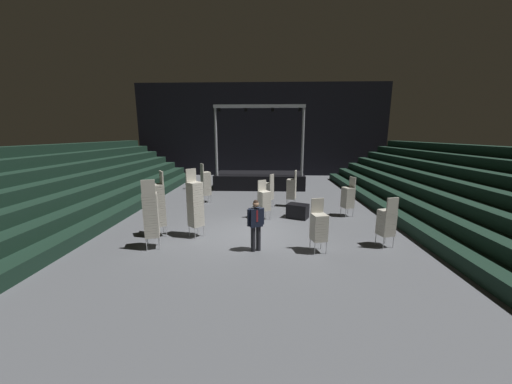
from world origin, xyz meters
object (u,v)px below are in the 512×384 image
at_px(chair_stack_aisle_left, 292,188).
at_px(chair_stack_front_right, 195,204).
at_px(chair_stack_rear_left, 264,200).
at_px(chair_stack_aisle_right, 268,191).
at_px(stage_riser, 260,179).
at_px(chair_stack_mid_centre, 151,214).
at_px(man_with_tie, 256,223).
at_px(chair_stack_rear_right, 348,197).
at_px(chair_stack_mid_left, 387,222).
at_px(chair_stack_rear_centre, 158,204).
at_px(chair_stack_front_left, 206,183).
at_px(chair_stack_mid_right, 319,226).
at_px(equipment_road_case, 298,211).

bearing_deg(chair_stack_aisle_left, chair_stack_front_right, 154.32).
bearing_deg(chair_stack_front_right, chair_stack_rear_left, 173.78).
xyz_separation_m(chair_stack_front_right, chair_stack_aisle_right, (2.66, 4.18, -0.38)).
bearing_deg(stage_riser, chair_stack_mid_centre, -106.77).
bearing_deg(chair_stack_mid_centre, chair_stack_aisle_left, 29.95).
height_order(man_with_tie, chair_stack_aisle_left, chair_stack_aisle_left).
bearing_deg(chair_stack_rear_right, man_with_tie, 114.93).
bearing_deg(chair_stack_mid_left, stage_riser, 96.50).
distance_m(chair_stack_mid_left, chair_stack_rear_right, 3.48).
relative_size(chair_stack_rear_centre, chair_stack_aisle_right, 1.40).
relative_size(chair_stack_mid_left, chair_stack_mid_centre, 0.74).
height_order(chair_stack_front_right, chair_stack_mid_centre, chair_stack_front_right).
xyz_separation_m(chair_stack_rear_left, chair_stack_rear_centre, (-3.81, -2.20, 0.34)).
xyz_separation_m(chair_stack_mid_left, chair_stack_rear_centre, (-7.84, 0.68, 0.34)).
bearing_deg(stage_riser, chair_stack_aisle_right, -83.92).
bearing_deg(chair_stack_aisle_left, chair_stack_front_left, 96.52).
height_order(chair_stack_front_left, chair_stack_mid_right, chair_stack_front_left).
distance_m(chair_stack_front_left, chair_stack_front_right, 5.18).
bearing_deg(chair_stack_mid_right, chair_stack_mid_left, 179.29).
bearing_deg(chair_stack_front_right, equipment_road_case, 163.31).
bearing_deg(stage_riser, chair_stack_mid_left, -66.81).
bearing_deg(chair_stack_rear_left, chair_stack_rear_right, 155.97).
bearing_deg(chair_stack_front_left, chair_stack_rear_left, 13.63).
bearing_deg(chair_stack_rear_right, chair_stack_aisle_left, 36.05).
distance_m(man_with_tie, chair_stack_mid_centre, 3.38).
xyz_separation_m(stage_riser, chair_stack_mid_right, (2.11, -10.82, 0.27)).
distance_m(chair_stack_front_right, chair_stack_rear_centre, 1.35).
distance_m(chair_stack_front_left, chair_stack_rear_left, 4.34).
distance_m(man_with_tie, chair_stack_front_right, 2.54).
distance_m(chair_stack_front_left, chair_stack_rear_centre, 5.17).
bearing_deg(chair_stack_rear_right, chair_stack_front_right, 94.22).
bearing_deg(chair_stack_rear_left, stage_riser, -119.92).
bearing_deg(chair_stack_rear_centre, chair_stack_mid_right, -136.44).
bearing_deg(chair_stack_mid_left, chair_stack_rear_left, 127.74).
bearing_deg(chair_stack_front_right, chair_stack_rear_centre, -47.38).
relative_size(man_with_tie, chair_stack_mid_left, 0.98).
relative_size(chair_stack_front_left, chair_stack_rear_centre, 0.89).
xyz_separation_m(man_with_tie, chair_stack_aisle_left, (1.62, 5.60, -0.00)).
bearing_deg(chair_stack_rear_right, chair_stack_aisle_right, 48.81).
relative_size(man_with_tie, chair_stack_rear_centre, 0.70).
relative_size(chair_stack_mid_centre, chair_stack_rear_left, 1.35).
relative_size(chair_stack_mid_right, chair_stack_rear_left, 1.00).
height_order(stage_riser, man_with_tie, stage_riser).
distance_m(chair_stack_front_right, chair_stack_mid_left, 6.54).
relative_size(chair_stack_rear_left, chair_stack_aisle_right, 1.00).
relative_size(chair_stack_front_left, chair_stack_front_right, 0.86).
bearing_deg(chair_stack_mid_centre, chair_stack_mid_left, -14.78).
bearing_deg(chair_stack_rear_centre, chair_stack_mid_left, -129.21).
bearing_deg(chair_stack_mid_left, chair_stack_rear_centre, 158.33).
relative_size(chair_stack_mid_left, chair_stack_rear_centre, 0.72).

